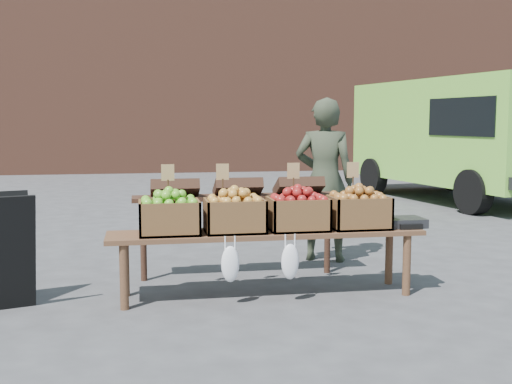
{
  "coord_description": "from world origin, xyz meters",
  "views": [
    {
      "loc": [
        -1.86,
        -5.59,
        1.51
      ],
      "look_at": [
        -0.81,
        0.23,
        0.85
      ],
      "focal_mm": 45.0,
      "sensor_mm": 36.0,
      "label": 1
    }
  ],
  "objects": [
    {
      "name": "vendor",
      "position": [
        0.08,
        1.01,
        0.88
      ],
      "size": [
        0.76,
        0.65,
        1.75
      ],
      "primitive_type": "imported",
      "rotation": [
        0.0,
        0.0,
        2.71
      ],
      "color": "#313828",
      "rests_on": "ground"
    },
    {
      "name": "crate_golden_apples",
      "position": [
        -1.64,
        -0.27,
        0.71
      ],
      "size": [
        0.5,
        0.4,
        0.28
      ],
      "primitive_type": null,
      "color": "#5B8E2B",
      "rests_on": "display_bench"
    },
    {
      "name": "ground",
      "position": [
        0.0,
        0.0,
        0.0
      ],
      "size": [
        80.0,
        80.0,
        0.0
      ],
      "primitive_type": "plane",
      "color": "#434346"
    },
    {
      "name": "delivery_van",
      "position": [
        4.12,
        5.58,
        1.13
      ],
      "size": [
        3.11,
        5.34,
        2.25
      ],
      "primitive_type": null,
      "rotation": [
        0.0,
        0.0,
        0.17
      ],
      "color": "#75C840",
      "rests_on": "ground"
    },
    {
      "name": "crate_red_apples",
      "position": [
        -0.54,
        -0.27,
        0.71
      ],
      "size": [
        0.5,
        0.4,
        0.28
      ],
      "primitive_type": null,
      "color": "maroon",
      "rests_on": "display_bench"
    },
    {
      "name": "back_table",
      "position": [
        -0.95,
        0.45,
        0.52
      ],
      "size": [
        2.1,
        0.44,
        1.04
      ],
      "primitive_type": null,
      "color": "#331E15",
      "rests_on": "ground"
    },
    {
      "name": "display_bench",
      "position": [
        -0.81,
        -0.27,
        0.28
      ],
      "size": [
        2.7,
        0.56,
        0.57
      ],
      "primitive_type": null,
      "color": "#533521",
      "rests_on": "ground"
    },
    {
      "name": "crate_green_apples",
      "position": [
        0.01,
        -0.27,
        0.71
      ],
      "size": [
        0.5,
        0.4,
        0.28
      ],
      "primitive_type": null,
      "color": "#A95923",
      "rests_on": "display_bench"
    },
    {
      "name": "crate_russet_pears",
      "position": [
        -1.09,
        -0.27,
        0.71
      ],
      "size": [
        0.5,
        0.4,
        0.28
      ],
      "primitive_type": null,
      "color": "gold",
      "rests_on": "display_bench"
    },
    {
      "name": "weighing_scale",
      "position": [
        0.44,
        -0.27,
        0.61
      ],
      "size": [
        0.34,
        0.3,
        0.08
      ],
      "primitive_type": "cube",
      "color": "black",
      "rests_on": "display_bench"
    },
    {
      "name": "brick_building",
      "position": [
        0.0,
        15.0,
        5.0
      ],
      "size": [
        24.0,
        4.0,
        10.0
      ],
      "primitive_type": "cube",
      "color": "brown",
      "rests_on": "ground"
    }
  ]
}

